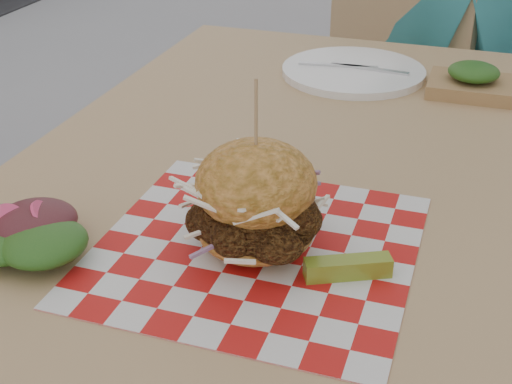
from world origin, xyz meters
TOP-DOWN VIEW (x-y plane):
  - patio_table at (0.23, -0.02)m, footprint 0.80×1.20m
  - patio_chair at (0.27, 0.92)m, footprint 0.54×0.54m
  - paper_liner at (0.25, -0.27)m, footprint 0.36×0.36m
  - sandwich at (0.25, -0.27)m, footprint 0.18×0.18m
  - pickle_spear at (0.36, -0.30)m, footprint 0.10×0.06m
  - side_salad at (-0.00, -0.36)m, footprint 0.14×0.14m
  - place_setting at (0.23, 0.35)m, footprint 0.27×0.27m
  - kraft_tray at (0.45, 0.32)m, footprint 0.15×0.12m

SIDE VIEW (x-z plane):
  - patio_chair at x=0.27m, z-range 0.08..1.03m
  - patio_table at x=0.23m, z-range 0.30..1.05m
  - paper_liner at x=0.25m, z-range 0.75..0.75m
  - place_setting at x=0.23m, z-range 0.75..0.77m
  - pickle_spear at x=0.36m, z-range 0.75..0.77m
  - side_salad at x=0.00m, z-range 0.74..0.79m
  - kraft_tray at x=0.45m, z-range 0.74..0.80m
  - sandwich at x=0.25m, z-range 0.71..0.91m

